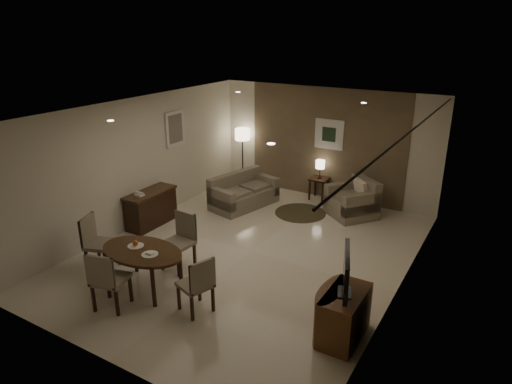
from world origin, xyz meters
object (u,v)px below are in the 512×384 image
Objects in this scene: chair_right at (195,284)px; side_table at (319,189)px; tv_cabinet at (344,316)px; chair_near at (110,279)px; console_desk at (151,208)px; dining_table at (144,269)px; sofa at (244,191)px; floor_lamp at (243,157)px; chair_left at (102,244)px; chair_far at (177,243)px; armchair at (352,198)px.

chair_right is 5.27m from side_table.
tv_cabinet is 0.98× the size of chair_right.
side_table is (-0.27, 5.26, -0.19)m from chair_right.
chair_near is (-3.28, -1.10, 0.14)m from tv_cabinet.
dining_table is (1.65, -1.95, -0.03)m from console_desk.
tv_cabinet is 0.92× the size of chair_near.
sofa is 1.07× the size of floor_lamp.
tv_cabinet is 5.31m from side_table.
chair_near is 6.00m from floor_lamp.
chair_far is at bearing -78.28° from chair_left.
sofa is (0.54, 3.79, -0.12)m from chair_left.
sofa is at bearing 137.59° from tv_cabinet.
chair_left is 0.61× the size of sofa.
chair_right is 4.27m from sofa.
console_desk is at bearing 162.88° from sofa.
console_desk reaches higher than side_table.
armchair reaches higher than side_table.
console_desk is at bearing 162.95° from tv_cabinet.
floor_lamp is (-1.37, 5.20, 0.42)m from dining_table.
dining_table reaches higher than side_table.
dining_table is at bearing -159.05° from sofa.
chair_left is (-1.00, 0.73, 0.01)m from chair_near.
chair_near reaches higher than dining_table.
side_table is 0.36× the size of floor_lamp.
dining_table is at bearing -49.87° from console_desk.
chair_far is (0.11, 1.42, 0.01)m from chair_near.
side_table is at bearing -171.70° from armchair.
chair_near is 0.98× the size of chair_left.
console_desk reaches higher than tv_cabinet.
console_desk is 2.21× the size of side_table.
armchair is (3.53, 2.64, 0.05)m from console_desk.
side_table is (0.88, 5.83, -0.22)m from chair_near.
chair_far reaches higher than chair_right.
dining_table is at bearing -108.74° from chair_near.
sofa is (-0.58, 3.10, -0.12)m from chair_far.
chair_far is 4.49m from side_table.
tv_cabinet is at bearing -118.87° from sofa.
console_desk is 1.31× the size of chair_right.
tv_cabinet is (4.89, -1.50, -0.03)m from console_desk.
armchair is at bearing -10.59° from floor_lamp.
armchair is (2.93, 4.51, -0.07)m from chair_left.
tv_cabinet is 3.19m from chair_far.
floor_lamp is (-4.62, 4.75, 0.41)m from tv_cabinet.
floor_lamp is at bearing -135.30° from chair_right.
chair_left is at bearing -72.12° from console_desk.
armchair is at bearing 69.05° from chair_far.
chair_right is at bearing -36.32° from console_desk.
floor_lamp is (-0.87, 1.32, 0.38)m from sofa.
dining_table is 0.66m from chair_near.
chair_far is at bearing -99.88° from side_table.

